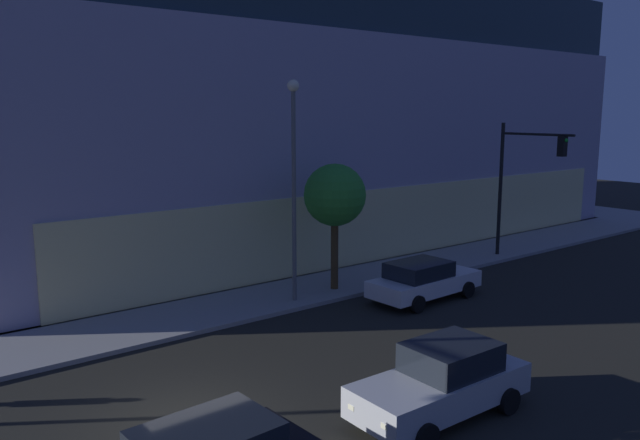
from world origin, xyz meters
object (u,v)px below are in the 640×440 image
Objects in this scene: traffic_light_far_corner at (521,170)px; car_white at (423,280)px; car_silver at (443,381)px; sidewalk_tree at (335,196)px; modern_building at (249,115)px; street_lamp_sidewalk at (294,165)px.

car_white is (-8.38, -1.56, -3.66)m from traffic_light_far_corner.
traffic_light_far_corner is 1.41× the size of car_silver.
sidewalk_tree is at bearing 64.47° from car_silver.
modern_building is 8.15× the size of car_silver.
traffic_light_far_corner is 17.58m from car_silver.
traffic_light_far_corner is 1.29× the size of sidewalk_tree.
sidewalk_tree is 1.09× the size of car_silver.
traffic_light_far_corner is 10.50m from sidewalk_tree.
traffic_light_far_corner is at bearing -76.92° from modern_building.
modern_building is at bearing 77.65° from car_white.
sidewalk_tree is 4.75m from car_white.
sidewalk_tree reaches higher than car_white.
modern_building is 29.00m from car_silver.
traffic_light_far_corner is at bearing 29.03° from car_silver.
traffic_light_far_corner is (4.14, -17.81, -2.54)m from modern_building.
modern_building reaches higher than traffic_light_far_corner.
car_silver is at bearing -112.64° from modern_building.
traffic_light_far_corner is at bearing 10.56° from car_white.
traffic_light_far_corner is 12.67m from street_lamp_sidewalk.
car_white is (4.21, -2.65, -4.48)m from street_lamp_sidewalk.
traffic_light_far_corner reaches higher than car_silver.
modern_building is at bearing 69.13° from sidewalk_tree.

